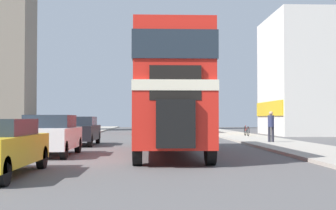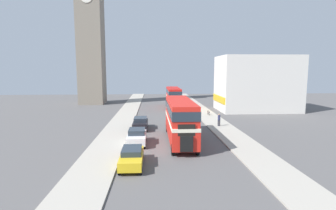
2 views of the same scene
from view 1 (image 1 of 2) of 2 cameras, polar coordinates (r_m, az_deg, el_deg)
ground_plane at (r=15.41m, az=-1.81°, el=-6.89°), size 120.00×120.00×0.00m
double_decker_bus at (r=18.58m, az=0.00°, el=2.02°), size 2.49×10.94×4.38m
bus_distant at (r=44.11m, az=0.42°, el=-0.36°), size 2.45×10.08×4.01m
car_parked_mid at (r=18.16m, az=-14.21°, el=-3.55°), size 1.84×4.04×1.54m
car_parked_far at (r=24.98m, az=-10.81°, el=-3.06°), size 1.82×4.33×1.50m
pedestrian_walking at (r=26.22m, az=12.44°, el=-2.34°), size 0.34×0.34×1.68m
bicycle_on_pavement at (r=34.81m, az=9.56°, el=-3.14°), size 0.05×1.76×0.78m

